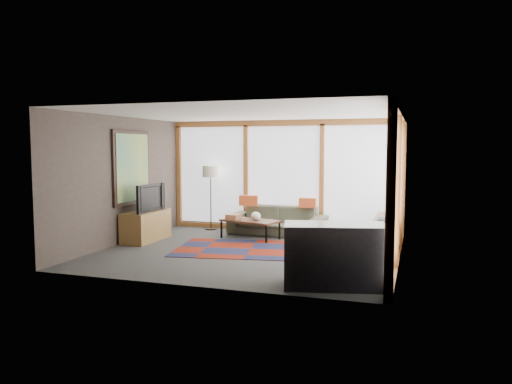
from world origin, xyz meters
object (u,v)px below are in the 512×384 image
(floor_lamp, at_px, (211,198))
(coffee_table, at_px, (250,229))
(sofa, at_px, (278,221))
(bookshelf, at_px, (385,235))
(bar_counter, at_px, (335,256))
(tv_console, at_px, (146,226))
(television, at_px, (147,198))

(floor_lamp, xyz_separation_m, coffee_table, (1.28, -0.83, -0.56))
(sofa, height_order, bookshelf, sofa)
(bar_counter, bearing_deg, coffee_table, 112.77)
(bookshelf, bearing_deg, tv_console, -174.14)
(sofa, height_order, bar_counter, bar_counter)
(sofa, xyz_separation_m, tv_console, (-2.45, -1.58, -0.00))
(sofa, distance_m, tv_console, 2.91)
(bar_counter, bearing_deg, floor_lamp, 118.47)
(floor_lamp, height_order, bar_counter, floor_lamp)
(coffee_table, relative_size, bookshelf, 0.51)
(coffee_table, relative_size, television, 1.22)
(floor_lamp, xyz_separation_m, bar_counter, (3.61, -4.00, -0.32))
(bookshelf, height_order, bar_counter, bar_counter)
(coffee_table, height_order, bookshelf, bookshelf)
(bookshelf, bearing_deg, floor_lamp, 163.36)
(bookshelf, relative_size, bar_counter, 1.69)
(coffee_table, bearing_deg, bar_counter, -53.60)
(bookshelf, bearing_deg, bar_counter, -100.41)
(floor_lamp, bearing_deg, tv_console, -113.28)
(bar_counter, bearing_deg, tv_console, 138.88)
(bookshelf, distance_m, television, 4.88)
(floor_lamp, distance_m, bookshelf, 4.33)
(sofa, xyz_separation_m, bookshelf, (2.42, -1.08, -0.02))
(tv_console, xyz_separation_m, television, (0.06, -0.04, 0.60))
(sofa, bearing_deg, bookshelf, -22.09)
(sofa, distance_m, floor_lamp, 1.77)
(coffee_table, bearing_deg, floor_lamp, 146.99)
(television, xyz_separation_m, bar_counter, (4.30, -2.23, -0.47))
(bookshelf, relative_size, tv_console, 1.91)
(floor_lamp, bearing_deg, bar_counter, -47.90)
(television, bearing_deg, bar_counter, -114.96)
(bookshelf, bearing_deg, television, -173.60)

